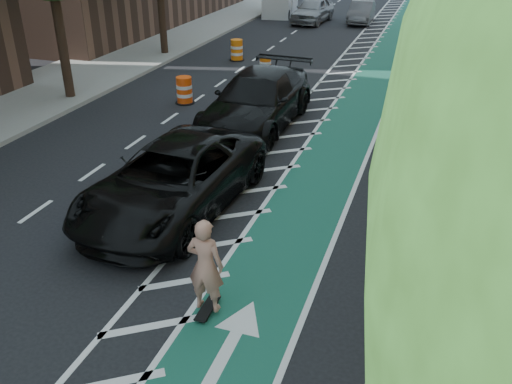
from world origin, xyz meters
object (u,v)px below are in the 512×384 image
at_px(skateboarder, 205,266).
at_px(suv_near, 174,179).
at_px(suv_far, 257,101).
at_px(barrel_a, 184,91).

bearing_deg(skateboarder, suv_near, -55.93).
height_order(skateboarder, suv_far, skateboarder).
bearing_deg(suv_near, barrel_a, 117.82).
distance_m(suv_near, suv_far, 6.27).
relative_size(skateboarder, suv_far, 0.30).
bearing_deg(suv_near, skateboarder, -51.49).
xyz_separation_m(skateboarder, barrel_a, (-5.76, 11.09, -0.54)).
bearing_deg(suv_far, barrel_a, 158.17).
height_order(skateboarder, suv_near, skateboarder).
bearing_deg(suv_far, suv_near, -88.38).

